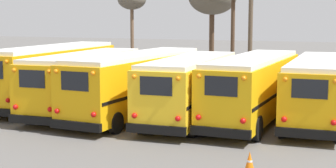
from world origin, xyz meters
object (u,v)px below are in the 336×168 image
school_bus_1 (86,80)px  bare_tree_2 (132,1)px  school_bus_5 (319,88)px  school_bus_3 (191,86)px  utility_pole (250,29)px  school_bus_2 (138,82)px  traffic_cone (250,162)px  school_bus_4 (254,86)px  school_bus_0 (54,73)px

school_bus_1 → bare_tree_2: (-5.80, 17.48, 4.66)m
school_bus_5 → bare_tree_2: size_ratio=1.37×
school_bus_1 → bare_tree_2: bare_tree_2 is taller
school_bus_3 → utility_pole: (-0.57, 14.85, 2.38)m
school_bus_3 → utility_pole: utility_pole is taller
utility_pole → school_bus_2: bearing=-98.9°
school_bus_1 → utility_pole: (5.20, 15.01, 2.35)m
school_bus_5 → traffic_cone: school_bus_5 is taller
school_bus_4 → utility_pole: utility_pole is taller
school_bus_1 → bare_tree_2: 18.99m
school_bus_4 → utility_pole: (-3.45, 14.13, 2.32)m
school_bus_4 → traffic_cone: 8.40m
utility_pole → bare_tree_2: bearing=167.4°
school_bus_3 → school_bus_4: 2.97m
utility_pole → school_bus_4: bearing=-76.3°
school_bus_1 → traffic_cone: (10.37, -7.24, -1.31)m
utility_pole → bare_tree_2: utility_pole is taller
school_bus_0 → school_bus_3: size_ratio=1.09×
school_bus_4 → traffic_cone: size_ratio=14.58×
school_bus_0 → school_bus_4: size_ratio=1.02×
school_bus_2 → school_bus_5: size_ratio=1.08×
utility_pole → bare_tree_2: 11.51m
school_bus_4 → school_bus_3: bearing=-166.1°
school_bus_0 → school_bus_4: school_bus_0 is taller
school_bus_3 → bare_tree_2: size_ratio=1.33×
school_bus_1 → school_bus_3: bearing=1.6°
school_bus_4 → traffic_cone: school_bus_4 is taller
school_bus_2 → bare_tree_2: (-8.68, 17.22, 4.62)m
school_bus_5 → utility_pole: utility_pole is taller
school_bus_3 → bare_tree_2: bare_tree_2 is taller
school_bus_3 → school_bus_5: size_ratio=0.97×
school_bus_2 → bare_tree_2: bearing=116.7°
school_bus_1 → school_bus_3: (5.77, 0.16, -0.02)m
school_bus_0 → bare_tree_2: (-2.91, 16.12, 4.53)m
school_bus_5 → utility_pole: 14.84m
school_bus_2 → school_bus_3: size_ratio=1.12×
school_bus_3 → traffic_cone: bearing=-58.1°
school_bus_4 → school_bus_0: bearing=177.6°
school_bus_4 → school_bus_5: bearing=17.9°
school_bus_1 → utility_pole: size_ratio=1.27×
school_bus_0 → bare_tree_2: 17.00m
school_bus_2 → utility_pole: (2.32, 14.76, 2.32)m
school_bus_0 → bare_tree_2: size_ratio=1.45×
utility_pole → school_bus_3: bearing=-87.8°
traffic_cone → school_bus_0: bearing=147.1°
school_bus_0 → traffic_cone: (13.26, -8.59, -1.44)m
school_bus_0 → school_bus_1: size_ratio=1.08×
school_bus_4 → school_bus_5: school_bus_4 is taller
school_bus_1 → bare_tree_2: size_ratio=1.33×
school_bus_0 → school_bus_3: (8.66, -1.19, -0.15)m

